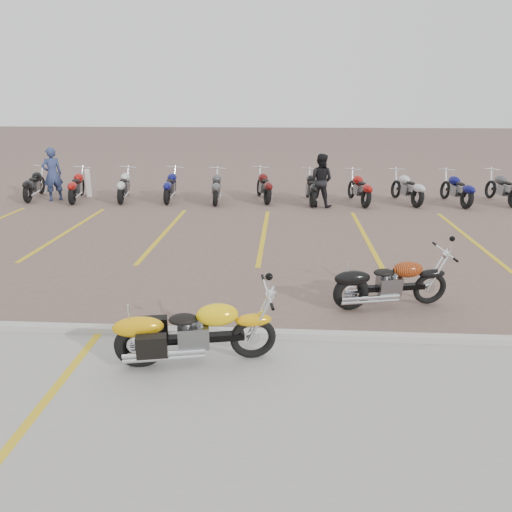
{
  "coord_description": "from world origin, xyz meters",
  "views": [
    {
      "loc": [
        0.6,
        -8.94,
        3.59
      ],
      "look_at": [
        0.05,
        -0.21,
        0.75
      ],
      "focal_mm": 35.0,
      "sensor_mm": 36.0,
      "label": 1
    }
  ],
  "objects_px": {
    "yellow_cruiser": "(192,333)",
    "bollard": "(88,183)",
    "flame_cruiser": "(388,285)",
    "person_a": "(52,174)",
    "person_b": "(320,180)"
  },
  "relations": [
    {
      "from": "yellow_cruiser",
      "to": "bollard",
      "type": "xyz_separation_m",
      "value": [
        -6.01,
        11.65,
        0.04
      ]
    },
    {
      "from": "flame_cruiser",
      "to": "bollard",
      "type": "bearing_deg",
      "value": 121.41
    },
    {
      "from": "bollard",
      "to": "person_a",
      "type": "bearing_deg",
      "value": -140.39
    },
    {
      "from": "person_b",
      "to": "yellow_cruiser",
      "type": "bearing_deg",
      "value": 98.25
    },
    {
      "from": "person_a",
      "to": "bollard",
      "type": "height_order",
      "value": "person_a"
    },
    {
      "from": "flame_cruiser",
      "to": "yellow_cruiser",
      "type": "bearing_deg",
      "value": -157.39
    },
    {
      "from": "flame_cruiser",
      "to": "person_a",
      "type": "height_order",
      "value": "person_a"
    },
    {
      "from": "yellow_cruiser",
      "to": "flame_cruiser",
      "type": "height_order",
      "value": "yellow_cruiser"
    },
    {
      "from": "person_b",
      "to": "bollard",
      "type": "height_order",
      "value": "person_b"
    },
    {
      "from": "flame_cruiser",
      "to": "person_b",
      "type": "height_order",
      "value": "person_b"
    },
    {
      "from": "person_b",
      "to": "bollard",
      "type": "distance_m",
      "value": 8.48
    },
    {
      "from": "bollard",
      "to": "flame_cruiser",
      "type": "bearing_deg",
      "value": -46.44
    },
    {
      "from": "person_a",
      "to": "bollard",
      "type": "relative_size",
      "value": 1.86
    },
    {
      "from": "person_b",
      "to": "bollard",
      "type": "relative_size",
      "value": 1.76
    },
    {
      "from": "yellow_cruiser",
      "to": "bollard",
      "type": "distance_m",
      "value": 13.11
    }
  ]
}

